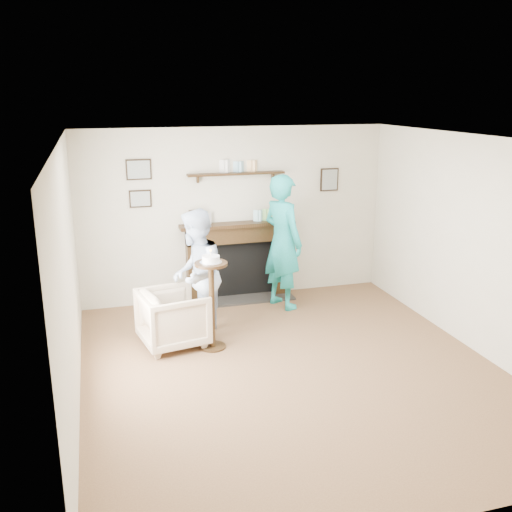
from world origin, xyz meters
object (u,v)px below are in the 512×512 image
Objects in this scene: armchair at (174,344)px; pedestal_table at (211,288)px; man at (198,337)px; woman at (282,305)px.

armchair is 0.90m from pedestal_table.
pedestal_table is (0.12, -0.35, 0.75)m from man.
man is at bearing 95.91° from woman.
pedestal_table is (0.43, -0.22, 0.75)m from armchair.
woman is at bearing -72.70° from armchair.
pedestal_table reaches higher than woman.
pedestal_table reaches higher than man.
woman reaches higher than man.
man is (0.32, 0.13, 0.00)m from armchair.
pedestal_table is at bearing 108.49° from woman.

